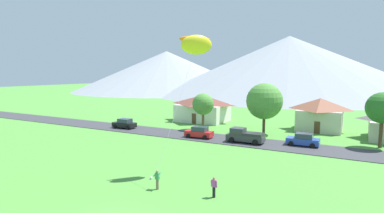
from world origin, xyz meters
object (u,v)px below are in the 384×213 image
at_px(parked_car_black_mid_west, 124,124).
at_px(parked_car_red_mid_east, 199,132).
at_px(soccer_ball, 151,178).
at_px(parked_car_blue_west_end, 303,140).
at_px(house_left_center, 203,108).
at_px(watcher_person, 214,187).
at_px(tree_right_of_center, 382,108).
at_px(tree_center, 203,104).
at_px(tree_near_left, 264,101).
at_px(house_leftmost, 320,114).
at_px(pickup_truck_charcoal_west_side, 244,135).
at_px(kite_flyer_with_kite, 196,46).

relative_size(parked_car_black_mid_west, parked_car_red_mid_east, 0.99).
bearing_deg(soccer_ball, parked_car_blue_west_end, 63.41).
height_order(house_left_center, watcher_person, house_left_center).
bearing_deg(tree_right_of_center, parked_car_black_mid_west, -172.23).
bearing_deg(tree_center, parked_car_blue_west_end, -13.66).
relative_size(tree_near_left, tree_center, 1.30).
bearing_deg(parked_car_red_mid_east, tree_right_of_center, 14.19).
distance_m(tree_near_left, tree_center, 10.37).
xyz_separation_m(house_leftmost, pickup_truck_charcoal_west_side, (-8.11, -15.30, -1.81)).
bearing_deg(parked_car_red_mid_east, pickup_truck_charcoal_west_side, 1.32).
xyz_separation_m(house_leftmost, soccer_ball, (-10.75, -33.79, -2.75)).
bearing_deg(tree_right_of_center, watcher_person, -115.95).
height_order(kite_flyer_with_kite, soccer_ball, kite_flyer_with_kite).
relative_size(tree_center, kite_flyer_with_kite, 0.47).
relative_size(house_leftmost, kite_flyer_with_kite, 0.56).
bearing_deg(parked_car_black_mid_west, tree_center, 23.76).
distance_m(tree_right_of_center, soccer_ball, 31.47).
xyz_separation_m(house_leftmost, tree_right_of_center, (8.54, -9.46, 2.40)).
relative_size(tree_right_of_center, watcher_person, 4.39).
bearing_deg(watcher_person, house_left_center, 118.11).
relative_size(tree_center, parked_car_black_mid_west, 1.49).
bearing_deg(soccer_ball, tree_right_of_center, 51.60).
distance_m(pickup_truck_charcoal_west_side, kite_flyer_with_kite, 18.58).
distance_m(kite_flyer_with_kite, watcher_person, 13.15).
bearing_deg(house_left_center, parked_car_blue_west_end, -30.52).
xyz_separation_m(parked_car_blue_west_end, kite_flyer_with_kite, (-7.52, -16.69, 11.50)).
distance_m(house_left_center, parked_car_black_mid_west, 16.53).
distance_m(house_leftmost, house_left_center, 22.11).
bearing_deg(tree_center, watcher_person, -61.55).
xyz_separation_m(house_left_center, tree_center, (4.36, -8.54, 1.68)).
relative_size(house_leftmost, house_left_center, 0.75).
relative_size(house_left_center, soccer_ball, 42.44).
bearing_deg(soccer_ball, parked_car_red_mid_east, 103.68).
xyz_separation_m(tree_center, parked_car_blue_west_end, (17.21, -4.18, -3.57)).
relative_size(house_left_center, parked_car_black_mid_west, 2.40).
bearing_deg(soccer_ball, tree_near_left, 82.87).
relative_size(pickup_truck_charcoal_west_side, kite_flyer_with_kite, 0.38).
relative_size(parked_car_blue_west_end, kite_flyer_with_kite, 0.31).
bearing_deg(tree_right_of_center, parked_car_blue_west_end, -156.70).
xyz_separation_m(parked_car_blue_west_end, parked_car_red_mid_east, (-14.68, -2.10, 0.00)).
bearing_deg(kite_flyer_with_kite, parked_car_blue_west_end, 65.73).
xyz_separation_m(house_leftmost, kite_flyer_with_kite, (-8.04, -30.05, 9.50)).
height_order(parked_car_red_mid_east, kite_flyer_with_kite, kite_flyer_with_kite).
distance_m(house_left_center, tree_right_of_center, 31.98).
bearing_deg(parked_car_blue_west_end, kite_flyer_with_kite, -114.27).
xyz_separation_m(watcher_person, soccer_ball, (-6.92, 1.07, -0.76)).
height_order(house_leftmost, parked_car_blue_west_end, house_leftmost).
relative_size(pickup_truck_charcoal_west_side, soccer_ball, 21.70).
bearing_deg(parked_car_black_mid_west, watcher_person, -37.01).
height_order(tree_right_of_center, parked_car_blue_west_end, tree_right_of_center).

